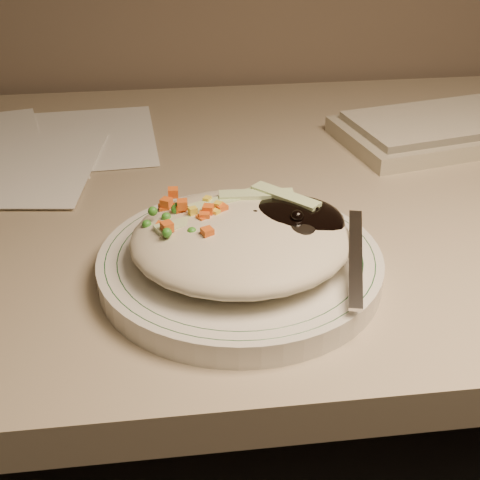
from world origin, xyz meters
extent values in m
cube|color=tan|center=(0.00, 1.38, 0.72)|extent=(1.40, 0.70, 0.04)
cylinder|color=silver|center=(-0.10, 1.19, 0.75)|extent=(0.25, 0.25, 0.02)
torus|color=#144723|center=(-0.10, 1.19, 0.76)|extent=(0.24, 0.24, 0.00)
torus|color=#144723|center=(-0.10, 1.19, 0.76)|extent=(0.22, 0.22, 0.00)
ellipsoid|color=#BDB499|center=(-0.10, 1.19, 0.78)|extent=(0.19, 0.18, 0.04)
ellipsoid|color=black|center=(-0.06, 1.20, 0.79)|extent=(0.10, 0.09, 0.03)
ellipsoid|color=orange|center=(-0.15, 1.21, 0.78)|extent=(0.08, 0.08, 0.02)
sphere|color=black|center=(-0.09, 1.20, 0.79)|extent=(0.01, 0.01, 0.01)
sphere|color=black|center=(-0.06, 1.21, 0.79)|extent=(0.01, 0.01, 0.01)
sphere|color=black|center=(-0.04, 1.20, 0.80)|extent=(0.01, 0.01, 0.01)
sphere|color=black|center=(-0.05, 1.22, 0.79)|extent=(0.01, 0.01, 0.01)
sphere|color=black|center=(-0.06, 1.19, 0.80)|extent=(0.01, 0.01, 0.01)
sphere|color=black|center=(-0.06, 1.20, 0.79)|extent=(0.01, 0.01, 0.01)
sphere|color=black|center=(-0.05, 1.22, 0.79)|extent=(0.01, 0.01, 0.01)
cube|color=#E45A19|center=(-0.15, 1.22, 0.80)|extent=(0.01, 0.01, 0.01)
cube|color=#E45A19|center=(-0.14, 1.20, 0.79)|extent=(0.01, 0.01, 0.01)
cube|color=#E45A19|center=(-0.17, 1.23, 0.80)|extent=(0.01, 0.01, 0.01)
cube|color=#E45A19|center=(-0.13, 1.21, 0.80)|extent=(0.01, 0.01, 0.01)
cube|color=#E45A19|center=(-0.13, 1.20, 0.80)|extent=(0.01, 0.01, 0.01)
cube|color=#E45A19|center=(-0.17, 1.24, 0.79)|extent=(0.01, 0.01, 0.01)
cube|color=#E45A19|center=(-0.16, 1.22, 0.80)|extent=(0.01, 0.01, 0.01)
cube|color=#E45A19|center=(-0.14, 1.20, 0.80)|extent=(0.01, 0.01, 0.01)
cube|color=#E45A19|center=(-0.12, 1.21, 0.80)|extent=(0.01, 0.01, 0.01)
cube|color=#E45A19|center=(-0.16, 1.24, 0.80)|extent=(0.01, 0.01, 0.01)
cube|color=#E45A19|center=(-0.17, 1.18, 0.80)|extent=(0.01, 0.01, 0.01)
cube|color=#E45A19|center=(-0.13, 1.17, 0.80)|extent=(0.01, 0.01, 0.01)
cube|color=#E45A19|center=(-0.17, 1.20, 0.79)|extent=(0.01, 0.01, 0.01)
cube|color=#E45A19|center=(-0.17, 1.23, 0.79)|extent=(0.01, 0.01, 0.01)
sphere|color=#388C28|center=(-0.13, 1.21, 0.80)|extent=(0.01, 0.01, 0.01)
sphere|color=#388C28|center=(-0.17, 1.17, 0.80)|extent=(0.01, 0.01, 0.01)
sphere|color=#388C28|center=(-0.17, 1.21, 0.80)|extent=(0.01, 0.01, 0.01)
sphere|color=#388C28|center=(-0.18, 1.21, 0.80)|extent=(0.01, 0.01, 0.01)
sphere|color=#388C28|center=(-0.14, 1.21, 0.79)|extent=(0.01, 0.01, 0.01)
sphere|color=#388C28|center=(-0.13, 1.18, 0.79)|extent=(0.01, 0.01, 0.01)
sphere|color=#388C28|center=(-0.15, 1.21, 0.79)|extent=(0.01, 0.01, 0.01)
sphere|color=#388C28|center=(-0.16, 1.19, 0.79)|extent=(0.01, 0.01, 0.01)
sphere|color=#388C28|center=(-0.18, 1.21, 0.79)|extent=(0.01, 0.01, 0.01)
sphere|color=#388C28|center=(-0.16, 1.22, 0.80)|extent=(0.01, 0.01, 0.01)
sphere|color=#388C28|center=(-0.16, 1.22, 0.80)|extent=(0.01, 0.01, 0.01)
sphere|color=#388C28|center=(-0.17, 1.19, 0.79)|extent=(0.01, 0.01, 0.01)
sphere|color=#388C28|center=(-0.15, 1.18, 0.80)|extent=(0.01, 0.01, 0.01)
sphere|color=#388C28|center=(-0.11, 1.23, 0.79)|extent=(0.01, 0.01, 0.01)
cube|color=yellow|center=(-0.14, 1.21, 0.79)|extent=(0.01, 0.01, 0.01)
cube|color=yellow|center=(-0.12, 1.20, 0.80)|extent=(0.01, 0.01, 0.01)
cube|color=yellow|center=(-0.15, 1.22, 0.79)|extent=(0.01, 0.01, 0.01)
cube|color=yellow|center=(-0.14, 1.21, 0.80)|extent=(0.01, 0.01, 0.01)
cube|color=yellow|center=(-0.15, 1.20, 0.79)|extent=(0.01, 0.01, 0.01)
cube|color=yellow|center=(-0.12, 1.21, 0.80)|extent=(0.01, 0.01, 0.01)
cube|color=yellow|center=(-0.13, 1.23, 0.80)|extent=(0.01, 0.01, 0.01)
cube|color=yellow|center=(-0.14, 1.20, 0.79)|extent=(0.01, 0.01, 0.01)
cube|color=#B2D18C|center=(-0.11, 1.23, 0.80)|extent=(0.07, 0.04, 0.00)
cube|color=#B2D18C|center=(-0.08, 1.23, 0.80)|extent=(0.07, 0.02, 0.00)
cube|color=#B2D18C|center=(-0.14, 1.20, 0.80)|extent=(0.07, 0.04, 0.00)
cube|color=#B2D18C|center=(-0.06, 1.22, 0.80)|extent=(0.06, 0.06, 0.00)
cube|color=#B2D18C|center=(-0.10, 1.18, 0.79)|extent=(0.07, 0.03, 0.00)
ellipsoid|color=silver|center=(-0.06, 1.18, 0.79)|extent=(0.04, 0.05, 0.01)
cube|color=silver|center=(-0.01, 1.15, 0.78)|extent=(0.04, 0.11, 0.03)
cube|color=white|center=(-0.33, 1.53, 0.74)|extent=(0.31, 0.23, 0.00)
camera|label=1|loc=(-0.17, 0.70, 1.08)|focal=50.00mm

